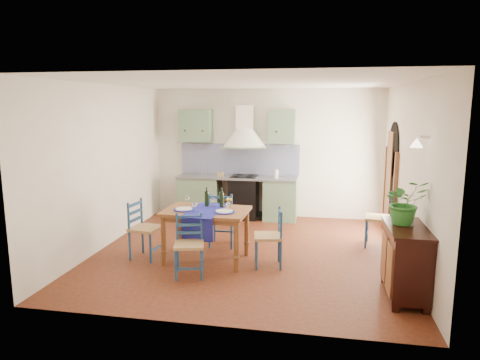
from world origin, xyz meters
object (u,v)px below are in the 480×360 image
sideboard (405,259)px  chair_near (189,245)px  dining_table (206,216)px  potted_plant (405,202)px

sideboard → chair_near: bearing=176.4°
dining_table → chair_near: size_ratio=1.50×
dining_table → sideboard: size_ratio=1.28×
dining_table → chair_near: 0.69m
sideboard → potted_plant: size_ratio=1.79×
chair_near → potted_plant: bearing=-1.4°
dining_table → potted_plant: size_ratio=2.29×
dining_table → sideboard: (2.84, -0.81, -0.23)m
sideboard → potted_plant: potted_plant is taller
sideboard → potted_plant: (-0.03, 0.11, 0.72)m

